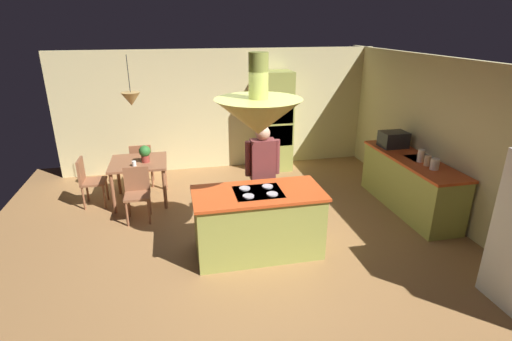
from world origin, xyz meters
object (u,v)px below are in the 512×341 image
person_at_island (263,171)px  canister_flour (435,164)px  microwave_on_counter (394,139)px  chair_by_back_wall (142,162)px  kitchen_island (258,222)px  canister_tea (421,156)px  cup_on_table (134,164)px  chair_facing_island (137,190)px  dining_table (139,167)px  oven_tower (275,122)px  potted_plant_on_table (145,153)px  canister_sugar (428,161)px  chair_at_corner (88,179)px

person_at_island → canister_flour: bearing=-9.7°
person_at_island → microwave_on_counter: (2.62, 0.75, 0.12)m
person_at_island → chair_by_back_wall: size_ratio=1.89×
kitchen_island → canister_tea: bearing=12.2°
cup_on_table → chair_facing_island: bearing=-83.8°
canister_tea → person_at_island: bearing=178.1°
kitchen_island → person_at_island: person_at_island is taller
kitchen_island → canister_flour: bearing=5.1°
dining_table → microwave_on_counter: size_ratio=2.11×
chair_facing_island → person_at_island: bearing=-20.2°
oven_tower → potted_plant_on_table: (-2.67, -1.21, -0.13)m
oven_tower → person_at_island: (-0.88, -2.54, -0.11)m
kitchen_island → canister_sugar: (2.84, 0.43, 0.54)m
cup_on_table → canister_tea: (4.59, -1.25, 0.22)m
oven_tower → chair_at_corner: size_ratio=2.44×
kitchen_island → potted_plant_on_table: potted_plant_on_table is taller
kitchen_island → person_at_island: 0.88m
dining_table → canister_sugar: size_ratio=5.90×
chair_facing_island → chair_at_corner: bearing=141.3°
person_at_island → chair_at_corner: person_at_island is taller
chair_by_back_wall → cup_on_table: (-0.05, -0.93, 0.30)m
chair_by_back_wall → chair_at_corner: bearing=38.7°
chair_facing_island → cup_on_table: size_ratio=9.67×
canister_flour → canister_tea: size_ratio=0.83×
person_at_island → potted_plant_on_table: bearing=143.3°
oven_tower → chair_by_back_wall: 2.89m
kitchen_island → person_at_island: size_ratio=1.07×
chair_at_corner → microwave_on_counter: microwave_on_counter is taller
person_at_island → potted_plant_on_table: person_at_island is taller
chair_by_back_wall → canister_sugar: (4.54, -2.36, 0.50)m
chair_facing_island → canister_tea: 4.64m
dining_table → cup_on_table: 0.28m
oven_tower → chair_by_back_wall: bearing=-170.9°
kitchen_island → chair_facing_island: (-1.70, 1.41, 0.04)m
person_at_island → canister_sugar: bearing=-5.8°
canister_flour → canister_tea: (0.00, 0.36, 0.02)m
canister_tea → canister_sugar: bearing=-90.0°
oven_tower → canister_flour: oven_tower is taller
oven_tower → chair_at_corner: oven_tower is taller
canister_sugar → microwave_on_counter: size_ratio=0.36×
person_at_island → cup_on_table: 2.29m
canister_sugar → microwave_on_counter: microwave_on_counter is taller
chair_facing_island → canister_flour: 4.71m
dining_table → chair_facing_island: size_ratio=1.11×
chair_by_back_wall → chair_at_corner: 1.11m
canister_sugar → canister_tea: bearing=90.0°
canister_sugar → chair_at_corner: bearing=162.9°
chair_by_back_wall → chair_at_corner: (-0.86, -0.69, 0.00)m
person_at_island → chair_facing_island: (-1.92, 0.71, -0.44)m
dining_table → chair_by_back_wall: 0.71m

